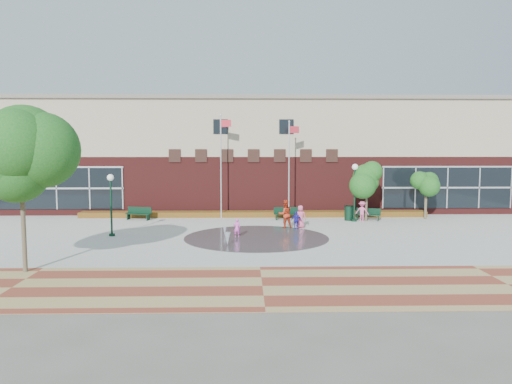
{
  "coord_description": "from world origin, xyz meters",
  "views": [
    {
      "loc": [
        -0.66,
        -25.64,
        5.38
      ],
      "look_at": [
        0.0,
        4.0,
        2.6
      ],
      "focal_mm": 35.0,
      "sensor_mm": 36.0,
      "label": 1
    }
  ],
  "objects_px": {
    "flagpole_right": "(290,164)",
    "trash_can": "(349,213)",
    "child_splash": "(237,228)",
    "flagpole_left": "(221,161)",
    "tree_big_left": "(20,155)",
    "bench_left": "(139,216)"
  },
  "relations": [
    {
      "from": "flagpole_left",
      "to": "flagpole_right",
      "type": "xyz_separation_m",
      "value": [
        4.95,
        -0.58,
        -0.25
      ]
    },
    {
      "from": "tree_big_left",
      "to": "child_splash",
      "type": "relative_size",
      "value": 6.29
    },
    {
      "from": "child_splash",
      "to": "flagpole_left",
      "type": "bearing_deg",
      "value": -78.24
    },
    {
      "from": "flagpole_right",
      "to": "tree_big_left",
      "type": "bearing_deg",
      "value": -153.45
    },
    {
      "from": "tree_big_left",
      "to": "child_splash",
      "type": "distance_m",
      "value": 12.67
    },
    {
      "from": "flagpole_left",
      "to": "bench_left",
      "type": "bearing_deg",
      "value": -150.55
    },
    {
      "from": "bench_left",
      "to": "child_splash",
      "type": "relative_size",
      "value": 1.74
    },
    {
      "from": "bench_left",
      "to": "tree_big_left",
      "type": "bearing_deg",
      "value": -80.94
    },
    {
      "from": "tree_big_left",
      "to": "child_splash",
      "type": "xyz_separation_m",
      "value": [
        8.89,
        7.86,
        -4.44
      ]
    },
    {
      "from": "flagpole_right",
      "to": "trash_can",
      "type": "distance_m",
      "value": 5.5
    },
    {
      "from": "flagpole_right",
      "to": "child_splash",
      "type": "distance_m",
      "value": 8.74
    },
    {
      "from": "flagpole_right",
      "to": "tree_big_left",
      "type": "height_order",
      "value": "flagpole_right"
    },
    {
      "from": "bench_left",
      "to": "tree_big_left",
      "type": "xyz_separation_m",
      "value": [
        -1.68,
        -14.76,
        4.69
      ]
    },
    {
      "from": "bench_left",
      "to": "tree_big_left",
      "type": "distance_m",
      "value": 15.58
    },
    {
      "from": "flagpole_right",
      "to": "bench_left",
      "type": "distance_m",
      "value": 11.53
    },
    {
      "from": "bench_left",
      "to": "flagpole_left",
      "type": "bearing_deg",
      "value": 23.3
    },
    {
      "from": "bench_left",
      "to": "child_splash",
      "type": "distance_m",
      "value": 9.98
    },
    {
      "from": "flagpole_left",
      "to": "trash_can",
      "type": "bearing_deg",
      "value": 13.03
    },
    {
      "from": "tree_big_left",
      "to": "trash_can",
      "type": "bearing_deg",
      "value": 40.16
    },
    {
      "from": "flagpole_right",
      "to": "trash_can",
      "type": "xyz_separation_m",
      "value": [
        4.21,
        -0.82,
        -3.45
      ]
    },
    {
      "from": "flagpole_left",
      "to": "trash_can",
      "type": "distance_m",
      "value": 9.98
    },
    {
      "from": "flagpole_right",
      "to": "trash_can",
      "type": "height_order",
      "value": "flagpole_right"
    }
  ]
}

